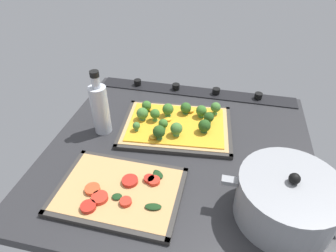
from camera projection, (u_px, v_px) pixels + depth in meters
ground_plane at (179, 153)px, 85.91cm from camera, size 76.56×72.92×3.00cm
stove_control_panel at (196, 91)px, 110.17cm from camera, size 73.50×7.00×2.60cm
baking_tray_front at (176, 127)px, 92.60cm from camera, size 36.78×28.17×1.30cm
broccoli_pizza at (176, 122)px, 91.68cm from camera, size 34.15×25.55×5.82cm
baking_tray_back at (119, 192)px, 71.96cm from camera, size 31.03×22.35×1.30cm
veggie_pizza_back at (120, 190)px, 71.41cm from camera, size 28.60×19.91×1.90cm
cooking_pot at (286, 199)px, 63.69cm from camera, size 28.98×22.21×13.41cm
oil_bottle at (100, 108)px, 86.97cm from camera, size 5.30×5.30×20.59cm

